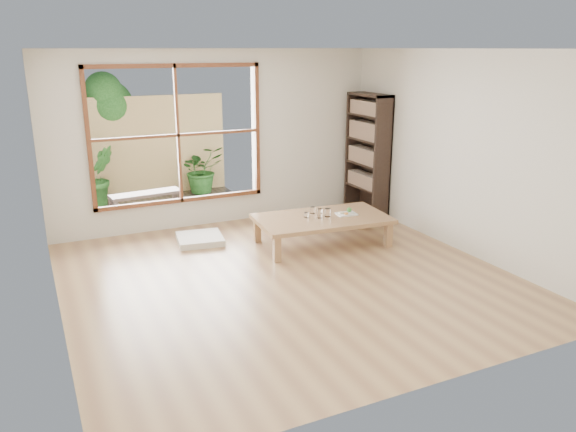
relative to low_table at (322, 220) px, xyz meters
name	(u,v)px	position (x,y,z in m)	size (l,w,h in m)	color
ground	(287,277)	(-0.94, -0.87, -0.34)	(5.00, 5.00, 0.00)	tan
low_table	(322,220)	(0.00, 0.00, 0.00)	(1.87, 1.15, 0.39)	#946B47
floor_cushion	(200,239)	(-1.50, 0.80, -0.30)	(0.61, 0.61, 0.09)	silver
bookshelf	(368,155)	(1.39, 1.03, 0.62)	(0.31, 0.87, 1.93)	black
glass_tall	(320,213)	(-0.05, -0.03, 0.11)	(0.07, 0.07, 0.13)	silver
glass_mid	(328,213)	(0.07, -0.02, 0.10)	(0.08, 0.08, 0.11)	silver
glass_short	(313,210)	(-0.04, 0.20, 0.09)	(0.07, 0.07, 0.09)	silver
glass_small	(306,215)	(-0.21, 0.06, 0.08)	(0.06, 0.06, 0.07)	silver
food_tray	(347,213)	(0.37, -0.04, 0.07)	(0.29, 0.22, 0.09)	white
deck	(165,209)	(-1.54, 2.69, -0.34)	(2.80, 2.00, 0.05)	#312C24
garden_bench	(146,196)	(-1.90, 2.42, -0.02)	(1.16, 0.46, 0.36)	black
bamboo_fence	(149,147)	(-1.54, 3.69, 0.56)	(2.80, 0.06, 1.80)	#DEB571
shrub_right	(202,169)	(-0.66, 3.41, 0.11)	(0.78, 0.68, 0.87)	#2F6926
shrub_left	(98,177)	(-2.51, 3.15, 0.20)	(0.58, 0.46, 1.05)	#2F6926
garden_tree	(103,106)	(-2.22, 4.00, 1.28)	(1.04, 0.85, 2.22)	#4C3D2D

